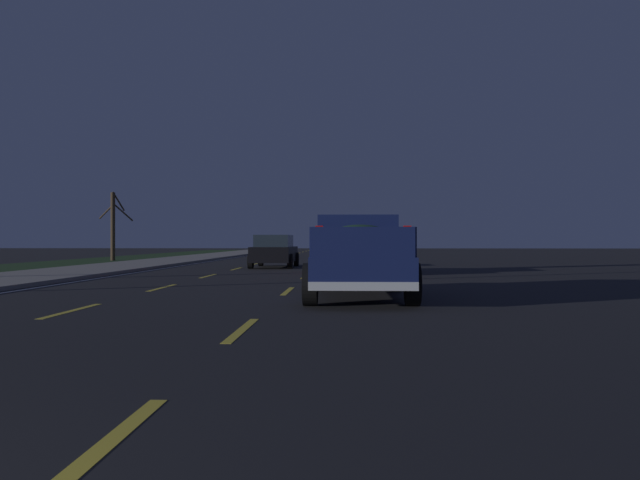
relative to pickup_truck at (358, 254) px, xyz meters
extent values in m
plane|color=black|center=(14.12, 3.50, -0.98)|extent=(144.00, 144.00, 0.00)
cube|color=gray|center=(14.12, 10.95, -0.92)|extent=(108.00, 4.00, 0.12)
cube|color=#1E3819|center=(14.12, 15.95, -0.98)|extent=(108.00, 6.00, 0.01)
cube|color=yellow|center=(-10.25, 1.75, -0.98)|extent=(2.40, 0.14, 0.01)
cube|color=yellow|center=(-5.16, 1.75, -0.98)|extent=(2.40, 0.14, 0.01)
cube|color=yellow|center=(1.58, 1.75, -0.98)|extent=(2.40, 0.14, 0.01)
cube|color=yellow|center=(7.77, 1.75, -0.98)|extent=(2.40, 0.14, 0.01)
cube|color=yellow|center=(14.56, 1.75, -0.98)|extent=(2.40, 0.14, 0.01)
cube|color=yellow|center=(19.99, 1.75, -0.98)|extent=(2.40, 0.14, 0.01)
cube|color=yellow|center=(26.49, 1.75, -0.98)|extent=(2.40, 0.14, 0.01)
cube|color=yellow|center=(33.27, 1.75, -0.98)|extent=(2.40, 0.14, 0.01)
cube|color=yellow|center=(40.06, 1.75, -0.98)|extent=(2.40, 0.14, 0.01)
cube|color=yellow|center=(46.36, 1.75, -0.98)|extent=(2.40, 0.14, 0.01)
cube|color=yellow|center=(51.94, 1.75, -0.98)|extent=(2.40, 0.14, 0.01)
cube|color=yellow|center=(57.98, 1.75, -0.98)|extent=(2.40, 0.14, 0.01)
cube|color=yellow|center=(63.36, 1.75, -0.98)|extent=(2.40, 0.14, 0.01)
cube|color=yellow|center=(-2.94, 5.25, -0.98)|extent=(2.40, 0.14, 0.01)
cube|color=yellow|center=(2.54, 5.25, -0.98)|extent=(2.40, 0.14, 0.01)
cube|color=yellow|center=(8.00, 5.25, -0.98)|extent=(2.40, 0.14, 0.01)
cube|color=yellow|center=(13.68, 5.25, -0.98)|extent=(2.40, 0.14, 0.01)
cube|color=yellow|center=(18.97, 5.25, -0.98)|extent=(2.40, 0.14, 0.01)
cube|color=yellow|center=(25.79, 5.25, -0.98)|extent=(2.40, 0.14, 0.01)
cube|color=yellow|center=(32.24, 5.25, -0.98)|extent=(2.40, 0.14, 0.01)
cube|color=yellow|center=(37.63, 5.25, -0.98)|extent=(2.40, 0.14, 0.01)
cube|color=yellow|center=(44.33, 5.25, -0.98)|extent=(2.40, 0.14, 0.01)
cube|color=yellow|center=(49.64, 5.25, -0.98)|extent=(2.40, 0.14, 0.01)
cube|color=yellow|center=(54.86, 5.25, -0.98)|extent=(2.40, 0.14, 0.01)
cube|color=yellow|center=(60.24, 5.25, -0.98)|extent=(2.40, 0.14, 0.01)
cube|color=yellow|center=(65.95, 5.25, -0.98)|extent=(2.40, 0.14, 0.01)
cube|color=silver|center=(14.12, 8.65, -0.98)|extent=(108.00, 0.14, 0.01)
cube|color=#141E4C|center=(-0.06, 0.00, -0.31)|extent=(5.43, 2.09, 0.60)
cube|color=#141E4C|center=(1.13, 0.02, 0.44)|extent=(2.19, 1.88, 0.90)
cube|color=#1E2833|center=(0.08, 0.00, 0.49)|extent=(0.06, 1.44, 0.50)
cube|color=#141E4C|center=(-1.15, 0.92, 0.27)|extent=(3.02, 0.13, 0.56)
cube|color=#141E4C|center=(-1.12, -0.96, 0.27)|extent=(3.02, 0.13, 0.56)
cube|color=#141E4C|center=(-2.72, -0.05, 0.27)|extent=(0.11, 1.88, 0.56)
cube|color=silver|center=(-2.72, -0.05, -0.53)|extent=(0.15, 2.00, 0.16)
cube|color=red|center=(-2.72, 0.75, 0.47)|extent=(0.06, 0.14, 0.20)
cube|color=red|center=(-2.69, -0.85, 0.47)|extent=(0.06, 0.14, 0.20)
ellipsoid|color=#193823|center=(-1.14, -0.02, 0.31)|extent=(2.62, 1.56, 0.64)
sphere|color=silver|center=(-0.64, 0.35, 0.17)|extent=(0.40, 0.40, 0.40)
sphere|color=beige|center=(-1.73, -0.33, 0.15)|extent=(0.34, 0.34, 0.34)
cylinder|color=black|center=(1.71, 1.03, -0.56)|extent=(0.84, 0.28, 0.84)
cylinder|color=black|center=(1.74, -0.97, -0.56)|extent=(0.84, 0.28, 0.84)
cylinder|color=black|center=(-1.86, 0.97, -0.56)|extent=(0.84, 0.28, 0.84)
cylinder|color=black|center=(-1.82, -1.03, -0.56)|extent=(0.84, 0.28, 0.84)
cube|color=black|center=(15.33, 3.72, -0.35)|extent=(4.42, 1.85, 0.70)
cube|color=#1E2833|center=(15.08, 3.72, 0.28)|extent=(2.48, 1.61, 0.56)
cylinder|color=black|center=(16.84, 4.60, -0.64)|extent=(0.68, 0.22, 0.68)
cylinder|color=black|center=(16.81, 2.80, -0.64)|extent=(0.68, 0.22, 0.68)
cylinder|color=black|center=(13.84, 4.64, -0.64)|extent=(0.68, 0.22, 0.68)
cylinder|color=black|center=(13.82, 2.84, -0.64)|extent=(0.68, 0.22, 0.68)
cube|color=red|center=(13.18, 3.74, -0.30)|extent=(0.10, 1.51, 0.10)
cube|color=maroon|center=(10.34, -0.23, -0.35)|extent=(4.44, 1.91, 0.70)
cube|color=#1E2833|center=(10.09, -0.24, 0.28)|extent=(2.50, 1.65, 0.56)
cylinder|color=black|center=(11.81, 0.71, -0.64)|extent=(0.68, 0.22, 0.68)
cylinder|color=black|center=(11.86, -1.09, -0.64)|extent=(0.68, 0.22, 0.68)
cylinder|color=black|center=(8.82, 0.63, -0.64)|extent=(0.68, 0.22, 0.68)
cylinder|color=black|center=(8.86, -1.17, -0.64)|extent=(0.68, 0.22, 0.68)
cube|color=red|center=(8.19, -0.29, -0.30)|extent=(0.12, 1.51, 0.10)
cylinder|color=#423323|center=(24.60, 15.18, 1.19)|extent=(0.28, 0.28, 4.34)
cylinder|color=#423323|center=(24.93, 14.65, 2.12)|extent=(0.65, 1.17, 1.21)
cylinder|color=#423323|center=(24.82, 14.89, 2.80)|extent=(0.52, 0.68, 1.26)
cylinder|color=#423323|center=(24.74, 15.65, 2.14)|extent=(0.33, 1.03, 0.96)
camera|label=1|loc=(-13.91, 0.24, 0.30)|focal=34.57mm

